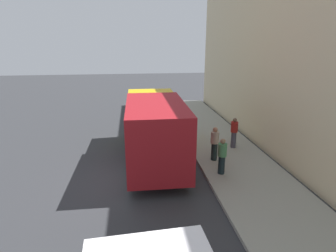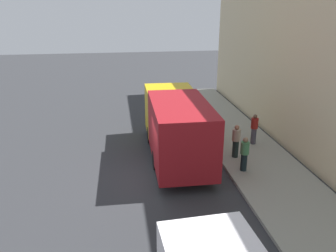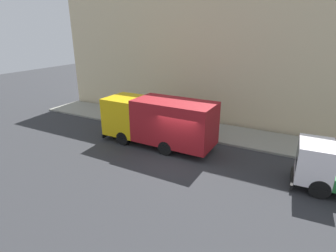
# 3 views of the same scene
# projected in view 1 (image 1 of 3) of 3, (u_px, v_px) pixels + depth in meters

# --- Properties ---
(ground) EXTENTS (80.00, 80.00, 0.00)m
(ground) POSITION_uv_depth(u_px,v_px,m) (135.00, 180.00, 11.70)
(ground) COLOR #2F3033
(sidewalk) EXTENTS (3.63, 30.00, 0.14)m
(sidewalk) POSITION_uv_depth(u_px,v_px,m) (244.00, 171.00, 12.28)
(sidewalk) COLOR gray
(sidewalk) RESTS_ON ground
(building_facade) EXTENTS (0.50, 30.00, 9.89)m
(building_facade) POSITION_uv_depth(u_px,v_px,m) (308.00, 59.00, 11.13)
(building_facade) COLOR beige
(building_facade) RESTS_ON ground
(large_utility_truck) EXTENTS (2.62, 7.57, 3.12)m
(large_utility_truck) POSITION_uv_depth(u_px,v_px,m) (154.00, 127.00, 13.17)
(large_utility_truck) COLOR gold
(large_utility_truck) RESTS_ON ground
(pedestrian_walking) EXTENTS (0.48, 0.48, 1.65)m
(pedestrian_walking) POSITION_uv_depth(u_px,v_px,m) (215.00, 143.00, 13.09)
(pedestrian_walking) COLOR #1B2827
(pedestrian_walking) RESTS_ON sidewalk
(pedestrian_standing) EXTENTS (0.52, 0.52, 1.64)m
(pedestrian_standing) POSITION_uv_depth(u_px,v_px,m) (234.00, 132.00, 14.65)
(pedestrian_standing) COLOR #43414D
(pedestrian_standing) RESTS_ON sidewalk
(pedestrian_third) EXTENTS (0.53, 0.53, 1.59)m
(pedestrian_third) POSITION_uv_depth(u_px,v_px,m) (222.00, 156.00, 11.73)
(pedestrian_third) COLOR black
(pedestrian_third) RESTS_ON sidewalk
(traffic_cone_orange) EXTENTS (0.48, 0.48, 0.69)m
(traffic_cone_orange) POSITION_uv_depth(u_px,v_px,m) (186.00, 129.00, 16.83)
(traffic_cone_orange) COLOR orange
(traffic_cone_orange) RESTS_ON sidewalk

